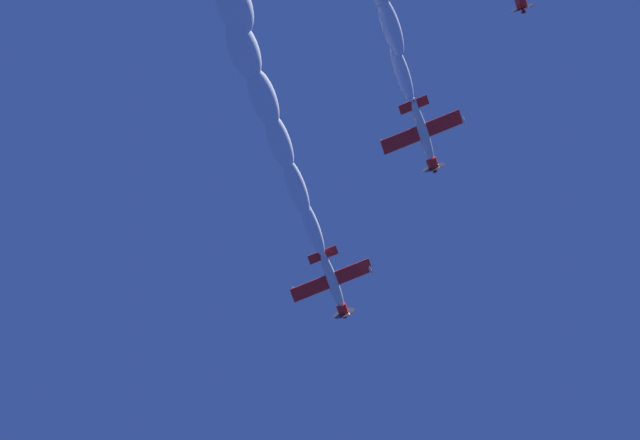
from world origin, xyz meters
The scene contains 3 objects.
airplane_lead centered at (-0.85, -2.22, 81.60)m, with size 6.95×7.67×2.47m.
airplane_left_wingman centered at (-13.18, -11.77, 82.27)m, with size 6.95×7.54×2.65m.
smoke_trail_lead centered at (-25.98, 2.95, 80.79)m, with size 34.40×8.98×3.73m.
Camera 1 is at (-28.35, -4.58, 2.16)m, focal length 51.96 mm.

